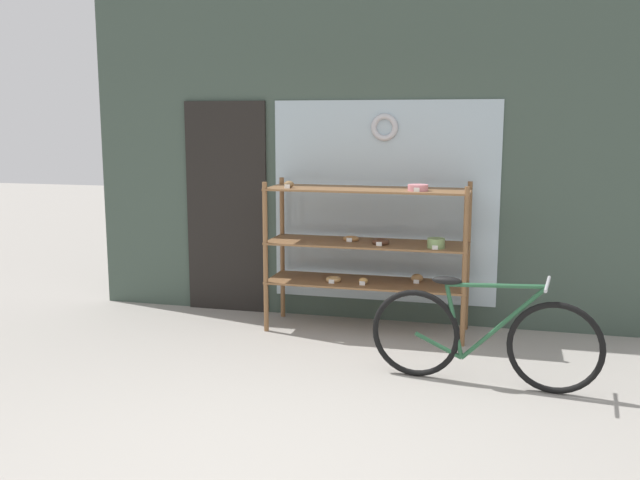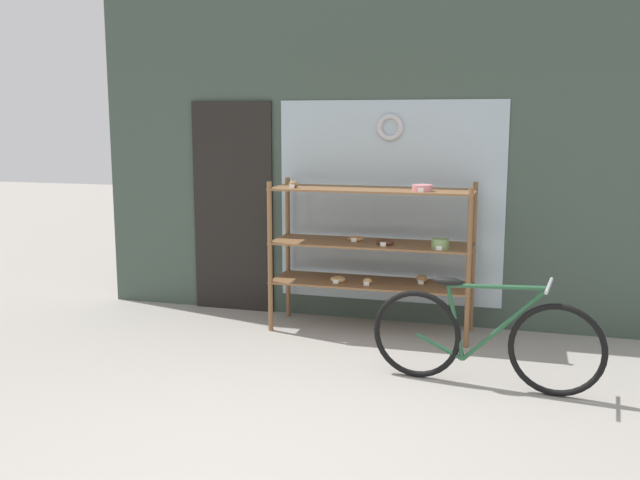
{
  "view_description": "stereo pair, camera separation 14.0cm",
  "coord_description": "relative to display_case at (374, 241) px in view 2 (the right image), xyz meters",
  "views": [
    {
      "loc": [
        1.29,
        -3.75,
        1.92
      ],
      "look_at": [
        0.06,
        1.01,
        1.09
      ],
      "focal_mm": 40.0,
      "sensor_mm": 36.0,
      "label": 1
    },
    {
      "loc": [
        1.42,
        -3.72,
        1.92
      ],
      "look_at": [
        0.06,
        1.01,
        1.09
      ],
      "focal_mm": 40.0,
      "sensor_mm": 36.0,
      "label": 2
    }
  ],
  "objects": [
    {
      "name": "display_case",
      "position": [
        0.0,
        0.0,
        0.0
      ],
      "size": [
        1.82,
        0.55,
        1.38
      ],
      "color": "brown",
      "rests_on": "ground_plane"
    },
    {
      "name": "ground_plane",
      "position": [
        -0.14,
        -2.49,
        -0.84
      ],
      "size": [
        30.0,
        30.0,
        0.0
      ],
      "primitive_type": "plane",
      "color": "gray"
    },
    {
      "name": "bicycle",
      "position": [
        1.04,
        -1.13,
        -0.48
      ],
      "size": [
        1.67,
        0.46,
        0.8
      ],
      "rotation": [
        0.0,
        0.0,
        -0.11
      ],
      "color": "black",
      "rests_on": "ground_plane"
    },
    {
      "name": "storefront_facade",
      "position": [
        -0.18,
        0.42,
        0.75
      ],
      "size": [
        5.52,
        0.13,
        3.25
      ],
      "color": "#3D4C42",
      "rests_on": "ground_plane"
    }
  ]
}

